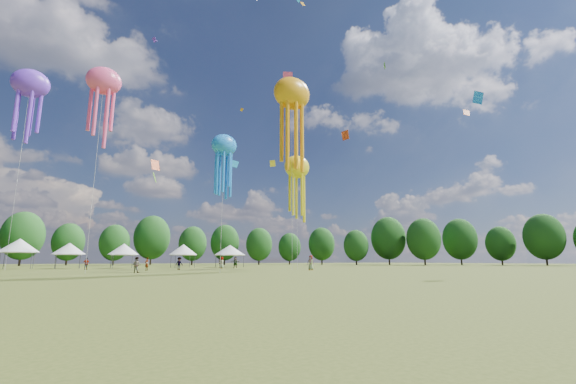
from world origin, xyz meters
TOP-DOWN VIEW (x-y plane):
  - ground at (0.00, 0.00)m, footprint 300.00×300.00m
  - spectator_near at (-7.82, 31.77)m, footprint 0.95×0.91m
  - spectators_far at (4.78, 45.01)m, footprint 25.44×20.19m
  - festival_tents at (-5.11, 57.13)m, footprint 36.46×8.33m
  - show_kites at (-0.46, 37.00)m, footprint 36.84×22.24m
  - small_kites at (-0.51, 40.29)m, footprint 75.54×62.30m
  - treeline at (-3.87, 62.51)m, footprint 201.57×95.24m

SIDE VIEW (x-z plane):
  - ground at x=0.00m, z-range 0.00..0.00m
  - spectator_near at x=-7.82m, z-range 0.00..1.54m
  - spectators_far at x=4.78m, z-range -0.06..1.77m
  - festival_tents at x=-5.11m, z-range 0.90..5.24m
  - treeline at x=-3.87m, z-range -0.17..13.26m
  - show_kites at x=-0.46m, z-range 5.82..31.89m
  - small_kites at x=-0.51m, z-range 9.72..50.43m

